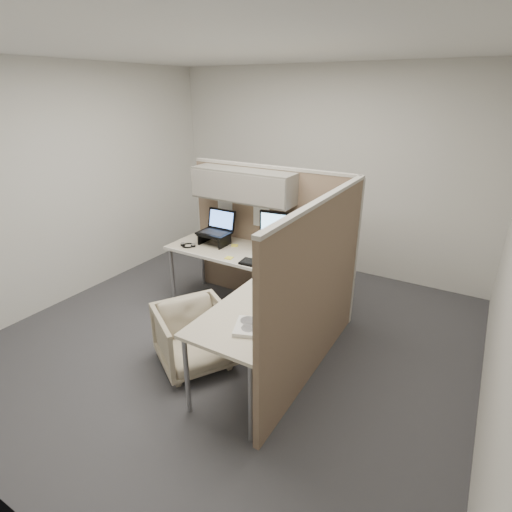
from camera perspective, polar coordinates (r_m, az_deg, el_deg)
The scene contains 19 objects.
ground at distance 4.25m, azimuth -2.94°, elevation -11.49°, with size 4.50×4.50×0.00m, color #38383D.
partition_back at distance 4.52m, azimuth 0.30°, elevation 6.13°, with size 2.00×0.36×1.63m.
partition_right at distance 3.42m, azimuth 8.87°, elevation -4.90°, with size 0.07×2.03×1.63m.
desk at distance 3.94m, azimuth -0.61°, elevation -2.85°, with size 2.00×1.98×0.73m.
office_chair at distance 3.76m, azimuth -8.88°, elevation -10.92°, with size 0.63×0.59×0.64m, color beige.
monitor_left at distance 4.28m, azimuth 3.32°, elevation 3.81°, with size 0.44×0.20×0.47m.
monitor_right at distance 3.96m, azimuth 8.93°, elevation 1.99°, with size 0.39×0.26×0.47m.
laptop_station at distance 4.63m, azimuth -5.74°, elevation 3.51°, with size 0.36×0.31×0.38m.
keyboard at distance 4.05m, azimuth 1.04°, elevation -1.26°, with size 0.49×0.16×0.02m, color black.
mouse at distance 3.87m, azimuth 6.66°, elevation -2.54°, with size 0.11×0.07×0.04m, color black.
travel_mug at distance 4.20m, azimuth 6.91°, elevation 0.46°, with size 0.07×0.07×0.16m.
soda_can_green at distance 3.75m, azimuth 8.50°, elevation -2.82°, with size 0.07×0.07×0.12m, color #268C1E.
soda_can_silver at distance 4.04m, azimuth 6.56°, elevation -0.78°, with size 0.07×0.07×0.12m, color #1E3FA5.
sticky_note_b at distance 4.11m, azimuth -0.19°, elevation -1.04°, with size 0.08×0.08×0.01m, color yellow.
sticky_note_a at distance 4.25m, azimuth -3.88°, elevation -0.27°, with size 0.08×0.08×0.01m, color yellow.
sticky_note_c at distance 4.58m, azimuth -3.08°, elevation 1.51°, with size 0.08×0.08×0.01m, color yellow.
headphones at distance 4.63m, azimuth -9.68°, elevation 1.52°, with size 0.18×0.18×0.03m.
paper_stack at distance 3.04m, azimuth -0.99°, elevation -10.07°, with size 0.29×0.32×0.03m.
desk_clock at distance 3.40m, azimuth 3.33°, elevation -5.76°, with size 0.06×0.09×0.08m.
Camera 1 is at (1.98, -2.91, 2.39)m, focal length 28.00 mm.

